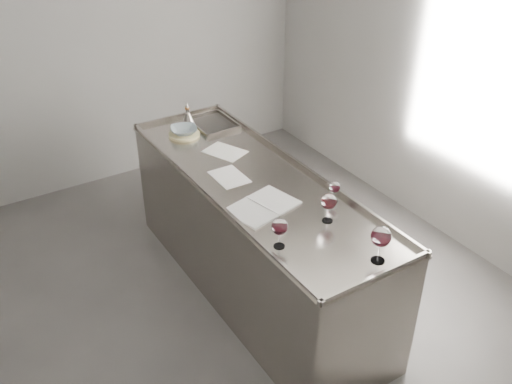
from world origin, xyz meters
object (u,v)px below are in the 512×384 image
wine_glass_left (280,227)px  wine_glass_right (381,238)px  wine_glass_small (335,188)px  wine_funnel (188,120)px  counter (255,237)px  wine_glass_middle (329,202)px  notebook (263,206)px  ceramic_bowl (184,130)px

wine_glass_left → wine_glass_right: size_ratio=0.84×
wine_glass_right → wine_glass_small: (0.17, 0.59, -0.05)m
wine_glass_left → wine_funnel: bearing=81.0°
counter → wine_glass_middle: size_ratio=13.14×
wine_glass_left → notebook: wine_glass_left is taller
wine_glass_middle → notebook: size_ratio=0.39×
notebook → wine_glass_small: bearing=-36.4°
wine_glass_right → notebook: wine_glass_right is taller
wine_funnel → wine_glass_middle: bearing=-85.7°
wine_glass_middle → wine_funnel: size_ratio=0.86×
wine_glass_right → wine_glass_middle: bearing=89.4°
ceramic_bowl → notebook: bearing=-91.7°
counter → wine_glass_right: 1.25m
wine_glass_small → ceramic_bowl: bearing=105.7°
ceramic_bowl → wine_funnel: bearing=50.8°
wine_glass_small → ceramic_bowl: size_ratio=0.70×
wine_glass_left → ceramic_bowl: (0.17, 1.55, -0.08)m
wine_glass_right → counter: bearing=95.5°
wine_glass_left → wine_glass_right: wine_glass_right is taller
counter → wine_funnel: size_ratio=11.27×
ceramic_bowl → wine_glass_right: bearing=-83.8°
wine_glass_small → wine_glass_right: bearing=-106.0°
wine_glass_middle → wine_glass_right: wine_glass_right is taller
notebook → counter: bearing=52.7°
wine_glass_right → notebook: bearing=107.5°
notebook → ceramic_bowl: (0.03, 1.17, 0.04)m
wine_glass_small → ceramic_bowl: wine_glass_small is taller
counter → wine_glass_small: 0.80m
wine_glass_left → wine_glass_small: size_ratio=1.30×
notebook → wine_funnel: size_ratio=2.19×
wine_glass_right → ceramic_bowl: wine_glass_right is taller
wine_glass_small → ceramic_bowl: (-0.38, 1.35, -0.05)m
wine_glass_middle → ceramic_bowl: size_ratio=0.92×
wine_glass_middle → wine_funnel: (-0.12, 1.61, -0.06)m
wine_glass_left → ceramic_bowl: bearing=83.8°
notebook → wine_funnel: (0.13, 1.28, 0.06)m
wine_glass_small → wine_funnel: 1.49m
wine_funnel → counter: bearing=-89.3°
wine_glass_middle → wine_glass_small: bearing=41.9°
wine_glass_middle → wine_glass_left: bearing=-171.8°
notebook → wine_funnel: bearing=71.4°
wine_glass_small → notebook: size_ratio=0.30×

